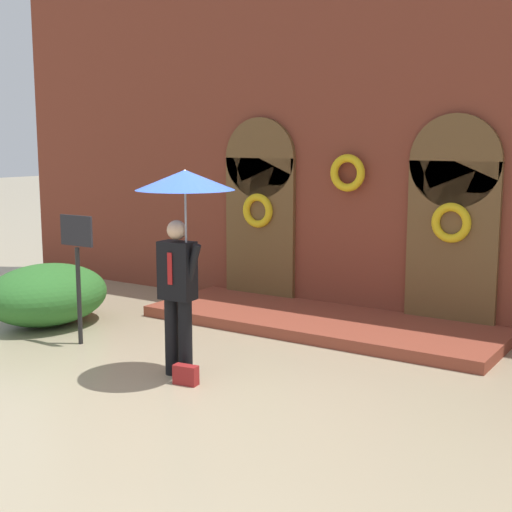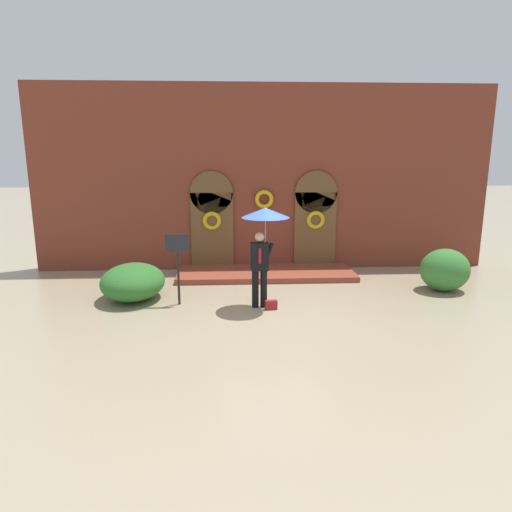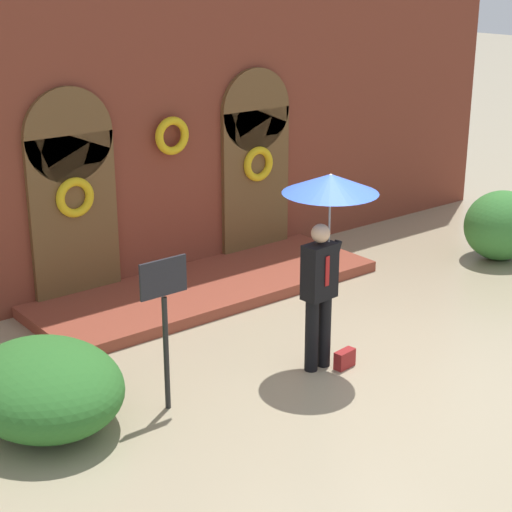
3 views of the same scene
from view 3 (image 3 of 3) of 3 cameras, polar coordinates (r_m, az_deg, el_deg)
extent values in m
plane|color=tan|center=(10.41, 6.52, -7.35)|extent=(80.00, 80.00, 0.00)
cube|color=brown|center=(12.75, -6.60, 10.86)|extent=(14.00, 0.50, 5.60)
cube|color=brown|center=(12.08, -12.01, 2.30)|extent=(1.30, 0.08, 2.40)
cylinder|color=brown|center=(11.80, -12.41, 7.88)|extent=(1.30, 0.08, 1.30)
cube|color=brown|center=(13.74, -0.03, 4.78)|extent=(1.30, 0.08, 2.40)
cylinder|color=brown|center=(13.48, -0.03, 9.72)|extent=(1.30, 0.08, 1.30)
torus|color=gold|center=(11.93, -11.97, 3.84)|extent=(0.56, 0.12, 0.56)
torus|color=gold|center=(13.60, 0.16, 6.15)|extent=(0.56, 0.12, 0.56)
torus|color=gold|center=(12.55, -5.61, 7.98)|extent=(0.56, 0.12, 0.56)
cube|color=brown|center=(12.52, -3.32, -2.13)|extent=(5.20, 1.80, 0.16)
cylinder|color=black|center=(10.10, 3.73, -5.30)|extent=(0.16, 0.16, 0.90)
cylinder|color=black|center=(10.22, 4.57, -5.00)|extent=(0.16, 0.16, 0.90)
cube|color=black|center=(9.86, 4.26, -1.02)|extent=(0.42, 0.27, 0.66)
cube|color=#A51919|center=(9.76, 4.78, -1.01)|extent=(0.06, 0.01, 0.36)
sphere|color=tan|center=(9.71, 4.33, 1.52)|extent=(0.22, 0.22, 0.22)
cylinder|color=black|center=(9.97, 5.21, -0.21)|extent=(0.22, 0.09, 0.46)
cylinder|color=gray|center=(9.81, 4.89, 1.44)|extent=(0.02, 0.02, 0.98)
cone|color=#284CB7|center=(9.65, 4.99, 4.84)|extent=(1.10, 1.10, 0.22)
cone|color=white|center=(9.64, 4.99, 4.92)|extent=(0.61, 0.61, 0.20)
cube|color=maroon|center=(10.34, 5.93, -6.84)|extent=(0.29, 0.16, 0.22)
cylinder|color=black|center=(9.23, -6.01, -6.50)|extent=(0.06, 0.06, 1.30)
cube|color=#232328|center=(8.88, -6.20, -1.44)|extent=(0.56, 0.03, 0.40)
ellipsoid|color=#2D6B28|center=(9.21, -13.90, -8.49)|extent=(1.57, 1.88, 0.89)
ellipsoid|color=#387A33|center=(14.33, 16.05, 1.98)|extent=(1.28, 1.14, 1.12)
camera|label=1|loc=(11.55, 47.44, 3.15)|focal=50.00mm
camera|label=2|loc=(6.78, 80.73, -6.45)|focal=32.00mm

